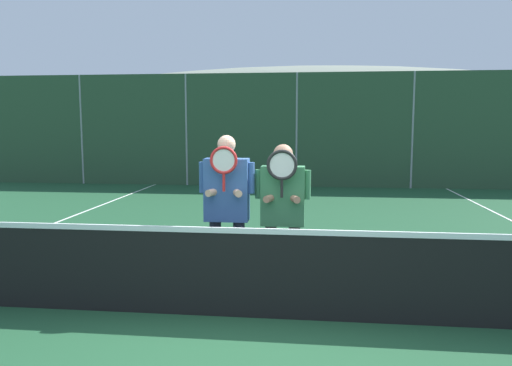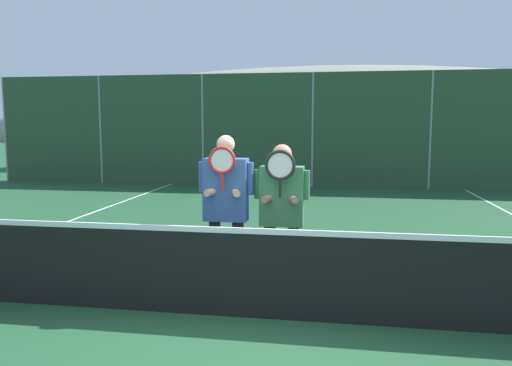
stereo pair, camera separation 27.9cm
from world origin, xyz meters
name	(u,v)px [view 1 (the left image)]	position (x,y,z in m)	size (l,w,h in m)	color
ground_plane	(259,318)	(0.00, 0.00, 0.00)	(120.00, 120.00, 0.00)	#1E4C2D
hill_distant	(310,139)	(0.00, 59.62, 0.00)	(90.25, 50.14, 17.55)	gray
clubhouse_building	(284,127)	(-0.83, 17.89, 1.78)	(19.81, 5.50, 3.52)	beige
fence_back	(297,130)	(0.00, 10.57, 1.74)	(20.75, 0.06, 3.48)	gray
tennis_net	(259,272)	(0.00, 0.00, 0.47)	(12.08, 0.09, 1.02)	gray
court_line_left_sideline	(16,238)	(-4.50, 3.00, 0.00)	(0.05, 16.00, 0.01)	white
player_leftmost	(227,203)	(-0.42, 0.58, 1.07)	(0.62, 0.34, 1.81)	#232838
player_center_left	(283,206)	(0.20, 0.63, 1.03)	(0.61, 0.34, 1.72)	#56565B
car_far_left	(133,151)	(-6.10, 12.99, 0.94)	(4.77, 2.04, 1.86)	navy
car_left_of_center	(272,154)	(-0.93, 12.80, 0.88)	(4.68, 1.93, 1.71)	navy
car_center	(420,153)	(4.19, 13.07, 0.92)	(4.68, 2.05, 1.80)	#B2B7BC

